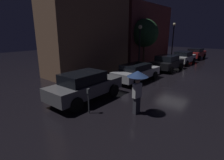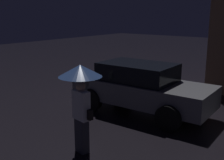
% 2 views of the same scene
% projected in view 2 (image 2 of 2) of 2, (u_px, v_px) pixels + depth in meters
% --- Properties ---
extents(parked_car_grey, '(4.37, 1.91, 1.54)m').
position_uv_depth(parked_car_grey, '(141.00, 87.00, 8.71)').
color(parked_car_grey, slate).
rests_on(parked_car_grey, ground).
extents(pedestrian_with_umbrella, '(0.93, 0.93, 1.99)m').
position_uv_depth(pedestrian_with_umbrella, '(81.00, 86.00, 5.97)').
color(pedestrian_with_umbrella, '#383842').
rests_on(pedestrian_with_umbrella, ground).
extents(parking_meter, '(0.12, 0.10, 1.18)m').
position_uv_depth(parking_meter, '(86.00, 94.00, 8.26)').
color(parking_meter, '#4C5154').
rests_on(parking_meter, ground).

